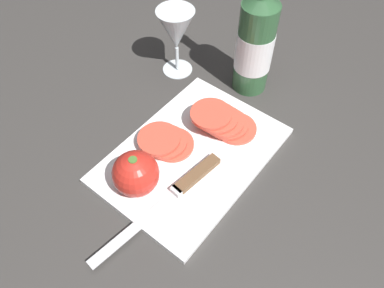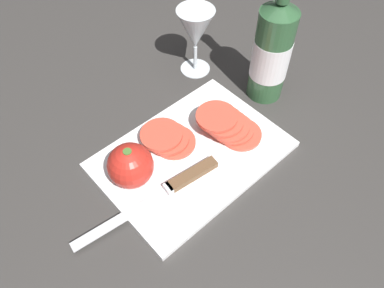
{
  "view_description": "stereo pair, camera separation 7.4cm",
  "coord_description": "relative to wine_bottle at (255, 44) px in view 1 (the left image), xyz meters",
  "views": [
    {
      "loc": [
        -0.3,
        -0.27,
        0.63
      ],
      "look_at": [
        0.06,
        0.02,
        0.04
      ],
      "focal_mm": 35.0,
      "sensor_mm": 36.0,
      "label": 1
    },
    {
      "loc": [
        -0.25,
        -0.32,
        0.63
      ],
      "look_at": [
        0.06,
        0.02,
        0.04
      ],
      "focal_mm": 35.0,
      "sensor_mm": 36.0,
      "label": 2
    }
  ],
  "objects": [
    {
      "name": "tomato_slice_stack_near",
      "position": [
        -0.27,
        0.03,
        -0.1
      ],
      "size": [
        0.1,
        0.11,
        0.02
      ],
      "color": "#DB4C38",
      "rests_on": "cutting_board"
    },
    {
      "name": "wine_bottle",
      "position": [
        0.0,
        0.0,
        0.0
      ],
      "size": [
        0.08,
        0.08,
        0.34
      ],
      "color": "#2D5633",
      "rests_on": "ground_plane"
    },
    {
      "name": "whole_tomato",
      "position": [
        -0.38,
        0.01,
        -0.06
      ],
      "size": [
        0.09,
        0.09,
        0.09
      ],
      "color": "red",
      "rests_on": "cutting_board"
    },
    {
      "name": "tomato_slice_stack_far",
      "position": [
        -0.16,
        -0.04,
        -0.09
      ],
      "size": [
        0.11,
        0.14,
        0.04
      ],
      "color": "#DB4C38",
      "rests_on": "cutting_board"
    },
    {
      "name": "knife",
      "position": [
        -0.32,
        -0.07,
        -0.1
      ],
      "size": [
        0.31,
        0.06,
        0.01
      ],
      "rotation": [
        0.0,
        0.0,
        3.02
      ],
      "color": "silver",
      "rests_on": "cutting_board"
    },
    {
      "name": "cutting_board",
      "position": [
        -0.25,
        -0.03,
        -0.11
      ],
      "size": [
        0.37,
        0.26,
        0.01
      ],
      "color": "white",
      "rests_on": "ground_plane"
    },
    {
      "name": "wine_glass",
      "position": [
        -0.06,
        0.17,
        -0.01
      ],
      "size": [
        0.09,
        0.09,
        0.17
      ],
      "color": "silver",
      "rests_on": "ground_plane"
    },
    {
      "name": "ground_plane",
      "position": [
        -0.31,
        -0.04,
        -0.12
      ],
      "size": [
        3.0,
        3.0,
        0.0
      ],
      "primitive_type": "plane",
      "color": "#383533"
    }
  ]
}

